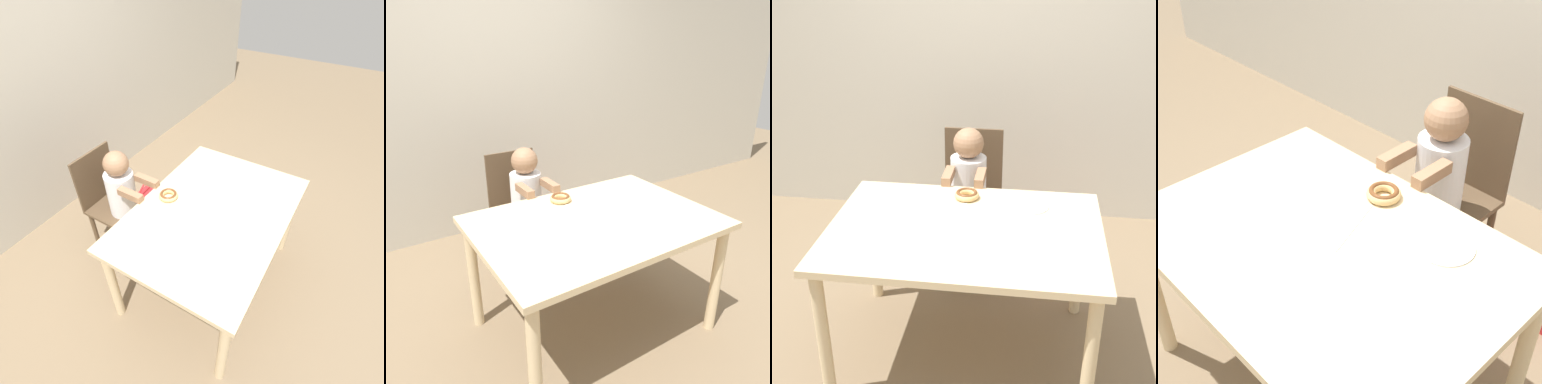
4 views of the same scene
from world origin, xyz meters
The scene contains 8 objects.
ground_plane centered at (0.00, 0.00, 0.00)m, with size 12.00×12.00×0.00m, color #7A664C.
dining_table centered at (0.00, 0.00, 0.64)m, with size 1.29×0.92×0.72m.
chair centered at (-0.08, 0.84, 0.45)m, with size 0.37×0.43×0.89m.
child_figure centered at (-0.08, 0.71, 0.51)m, with size 0.23×0.38×0.97m.
donut centered at (-0.03, 0.32, 0.75)m, with size 0.13×0.13×0.04m.
napkin centered at (-0.11, 0.08, 0.73)m, with size 0.35×0.35×0.00m.
handbag centered at (0.39, 0.88, 0.12)m, with size 0.31×0.14×0.34m.
plate centered at (0.29, 0.27, 0.73)m, with size 0.19×0.19×0.01m.
Camera 4 is at (1.03, -0.86, 1.88)m, focal length 50.00 mm.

